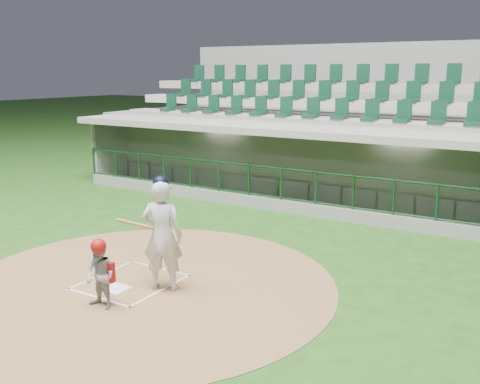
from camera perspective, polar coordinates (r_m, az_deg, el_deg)
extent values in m
plane|color=#1D4714|center=(10.77, -10.45, -8.98)|extent=(120.00, 120.00, 0.00)
cylinder|color=brown|center=(10.44, -9.94, -9.63)|extent=(7.20, 7.20, 0.01)
cube|color=white|center=(10.30, -13.08, -10.02)|extent=(0.43, 0.43, 0.02)
cube|color=white|center=(11.06, -14.44, -8.50)|extent=(0.05, 1.80, 0.01)
cube|color=white|center=(10.10, -8.37, -10.31)|extent=(0.05, 1.80, 0.01)
cube|color=silver|center=(11.15, -8.56, -8.05)|extent=(1.55, 0.05, 0.01)
cube|color=white|center=(10.01, -14.91, -10.83)|extent=(1.55, 0.05, 0.01)
cube|color=slate|center=(16.96, 6.72, -2.71)|extent=(15.00, 3.00, 0.10)
cube|color=slate|center=(18.09, 8.97, 2.74)|extent=(15.00, 0.20, 2.70)
cube|color=#A09D8E|center=(17.94, 8.85, 3.47)|extent=(13.50, 0.04, 0.90)
cube|color=gray|center=(20.85, -12.26, 3.93)|extent=(0.20, 3.00, 2.70)
cube|color=gray|center=(16.21, 6.61, 6.84)|extent=(15.40, 3.50, 0.20)
cube|color=gray|center=(15.43, 4.36, -1.53)|extent=(15.00, 0.15, 0.40)
cube|color=black|center=(15.12, 4.47, 4.26)|extent=(15.00, 0.01, 0.95)
cube|color=brown|center=(17.82, 8.16, -1.08)|extent=(12.75, 0.40, 0.45)
cube|color=white|center=(17.89, -1.86, 7.05)|extent=(1.30, 0.35, 0.04)
cube|color=white|center=(15.46, 17.17, 5.59)|extent=(1.30, 0.35, 0.04)
imported|color=#AB1812|center=(19.71, -3.53, 2.48)|extent=(1.39, 1.13, 1.88)
imported|color=#A6111E|center=(18.36, 1.88, 1.18)|extent=(0.97, 0.66, 1.53)
imported|color=maroon|center=(17.08, 11.27, 0.46)|extent=(0.90, 0.62, 1.77)
cube|color=slate|center=(19.56, 10.87, 4.31)|extent=(17.00, 6.50, 2.50)
cube|color=#9D968E|center=(18.03, 9.32, 7.35)|extent=(16.60, 0.95, 0.30)
cube|color=#A39C93|center=(18.87, 10.49, 9.22)|extent=(16.60, 0.95, 0.30)
cube|color=gray|center=(19.74, 11.57, 10.92)|extent=(16.60, 0.95, 0.30)
cube|color=slate|center=(22.57, 14.08, 8.77)|extent=(17.00, 0.25, 5.05)
imported|color=silver|center=(9.82, -8.29, -4.61)|extent=(0.88, 0.73, 2.06)
sphere|color=black|center=(9.58, -8.47, 0.94)|extent=(0.28, 0.28, 0.28)
cylinder|color=#A9874D|center=(9.74, -10.40, -3.56)|extent=(0.58, 0.79, 0.39)
imported|color=gray|center=(9.40, -14.69, -8.64)|extent=(0.57, 0.45, 1.15)
sphere|color=maroon|center=(9.23, -14.87, -5.61)|extent=(0.26, 0.26, 0.26)
cube|color=maroon|center=(9.49, -14.05, -8.19)|extent=(0.32, 0.10, 0.35)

